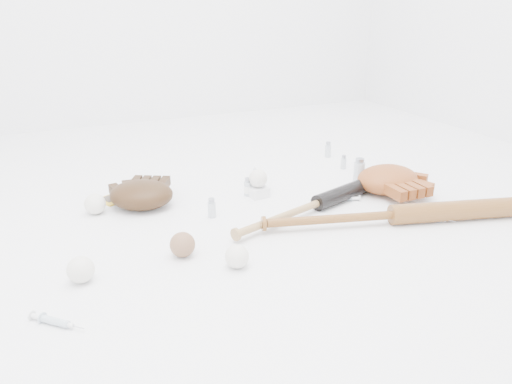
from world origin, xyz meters
name	(u,v)px	position (x,y,z in m)	size (l,w,h in m)	color
bat_dark	(319,203)	(0.18, -0.06, 0.03)	(0.79, 0.06, 0.06)	black
bat_wood	(394,215)	(0.34, -0.26, 0.03)	(0.92, 0.07, 0.07)	brown
glove_dark	(141,194)	(-0.37, 0.22, 0.05)	(0.26, 0.26, 0.10)	#331E0E
glove_tan	(388,179)	(0.50, -0.02, 0.05)	(0.28, 0.28, 0.10)	brown
trading_card	(110,200)	(-0.47, 0.32, 0.00)	(0.07, 0.09, 0.01)	gold
pedestal	(258,192)	(0.04, 0.14, 0.02)	(0.07, 0.07, 0.04)	white
baseball_on_pedestal	(258,178)	(0.04, 0.14, 0.07)	(0.07, 0.07, 0.07)	silver
baseball_left	(81,270)	(-0.62, -0.21, 0.04)	(0.07, 0.07, 0.07)	silver
baseball_upper	(95,204)	(-0.53, 0.23, 0.04)	(0.07, 0.07, 0.07)	silver
baseball_mid	(237,256)	(-0.23, -0.30, 0.03)	(0.07, 0.07, 0.07)	silver
baseball_aged	(182,245)	(-0.34, -0.18, 0.04)	(0.07, 0.07, 0.07)	brown
syringe_0	(55,321)	(-0.70, -0.38, 0.01)	(0.16, 0.03, 0.02)	#ADBCC6
syringe_1	(341,198)	(0.30, -0.02, 0.01)	(0.16, 0.03, 0.02)	#ADBCC6
syringe_2	(255,173)	(0.13, 0.37, 0.01)	(0.15, 0.03, 0.02)	#ADBCC6
syringe_3	(430,219)	(0.47, -0.29, 0.01)	(0.16, 0.03, 0.02)	#ADBCC6
vial_0	(328,150)	(0.53, 0.45, 0.04)	(0.03, 0.03, 0.07)	#AFB9C1
vial_1	(344,162)	(0.51, 0.28, 0.03)	(0.02, 0.02, 0.06)	#AFB9C1
vial_2	(248,187)	(0.01, 0.17, 0.03)	(0.03, 0.03, 0.07)	#AFB9C1
vial_3	(359,171)	(0.46, 0.11, 0.05)	(0.04, 0.04, 0.10)	#AFB9C1
vial_4	(212,208)	(-0.18, 0.04, 0.03)	(0.03, 0.03, 0.07)	#AFB9C1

